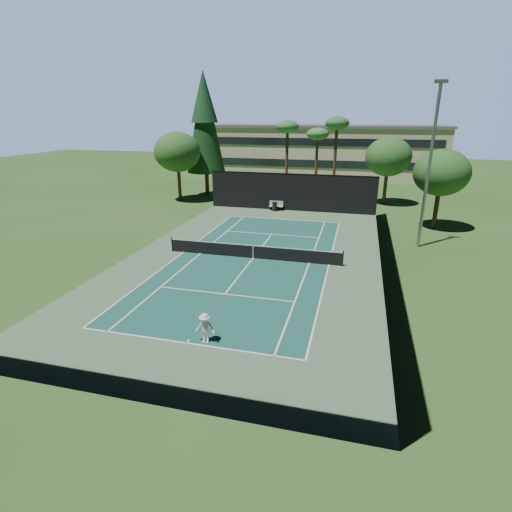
{
  "coord_description": "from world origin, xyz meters",
  "views": [
    {
      "loc": [
        7.07,
        -26.47,
        9.88
      ],
      "look_at": [
        1.0,
        -3.0,
        1.3
      ],
      "focal_mm": 28.0,
      "sensor_mm": 36.0,
      "label": 1
    }
  ],
  "objects_px": {
    "tennis_ball_a": "(76,335)",
    "tennis_ball_d": "(235,237)",
    "tennis_ball_c": "(270,240)",
    "park_bench": "(276,205)",
    "trash_bin": "(275,207)",
    "tennis_net": "(253,251)",
    "tennis_ball_b": "(223,244)",
    "player": "(205,328)"
  },
  "relations": [
    {
      "from": "tennis_ball_b",
      "to": "tennis_ball_a",
      "type": "bearing_deg",
      "value": -97.91
    },
    {
      "from": "park_bench",
      "to": "tennis_ball_c",
      "type": "bearing_deg",
      "value": -80.73
    },
    {
      "from": "tennis_net",
      "to": "trash_bin",
      "type": "bearing_deg",
      "value": 96.18
    },
    {
      "from": "tennis_net",
      "to": "tennis_ball_b",
      "type": "relative_size",
      "value": 182.29
    },
    {
      "from": "park_bench",
      "to": "tennis_ball_a",
      "type": "bearing_deg",
      "value": -97.52
    },
    {
      "from": "player",
      "to": "tennis_ball_a",
      "type": "bearing_deg",
      "value": -169.48
    },
    {
      "from": "tennis_net",
      "to": "player",
      "type": "xyz_separation_m",
      "value": [
        0.82,
        -11.56,
        0.17
      ]
    },
    {
      "from": "player",
      "to": "tennis_ball_c",
      "type": "bearing_deg",
      "value": 92.95
    },
    {
      "from": "player",
      "to": "tennis_ball_c",
      "type": "relative_size",
      "value": 24.56
    },
    {
      "from": "tennis_ball_a",
      "to": "park_bench",
      "type": "bearing_deg",
      "value": 82.48
    },
    {
      "from": "tennis_ball_b",
      "to": "tennis_ball_c",
      "type": "height_order",
      "value": "tennis_ball_b"
    },
    {
      "from": "park_bench",
      "to": "trash_bin",
      "type": "bearing_deg",
      "value": -102.2
    },
    {
      "from": "tennis_ball_a",
      "to": "tennis_ball_d",
      "type": "distance_m",
      "value": 17.55
    },
    {
      "from": "tennis_net",
      "to": "tennis_ball_b",
      "type": "height_order",
      "value": "tennis_net"
    },
    {
      "from": "tennis_ball_a",
      "to": "tennis_ball_d",
      "type": "xyz_separation_m",
      "value": [
        2.43,
        17.39,
        -0.01
      ]
    },
    {
      "from": "tennis_ball_d",
      "to": "trash_bin",
      "type": "xyz_separation_m",
      "value": [
        1.23,
        10.55,
        0.45
      ]
    },
    {
      "from": "tennis_ball_c",
      "to": "trash_bin",
      "type": "relative_size",
      "value": 0.06
    },
    {
      "from": "tennis_ball_c",
      "to": "park_bench",
      "type": "relative_size",
      "value": 0.04
    },
    {
      "from": "tennis_ball_d",
      "to": "trash_bin",
      "type": "height_order",
      "value": "trash_bin"
    },
    {
      "from": "tennis_ball_a",
      "to": "tennis_net",
      "type": "bearing_deg",
      "value": 67.14
    },
    {
      "from": "trash_bin",
      "to": "tennis_ball_a",
      "type": "bearing_deg",
      "value": -97.45
    },
    {
      "from": "player",
      "to": "tennis_ball_d",
      "type": "distance_m",
      "value": 16.77
    },
    {
      "from": "tennis_ball_b",
      "to": "tennis_ball_d",
      "type": "bearing_deg",
      "value": 81.81
    },
    {
      "from": "tennis_net",
      "to": "park_bench",
      "type": "relative_size",
      "value": 8.6
    },
    {
      "from": "tennis_net",
      "to": "tennis_ball_c",
      "type": "distance_m",
      "value": 4.79
    },
    {
      "from": "tennis_ball_c",
      "to": "trash_bin",
      "type": "distance_m",
      "value": 10.75
    },
    {
      "from": "park_bench",
      "to": "tennis_net",
      "type": "bearing_deg",
      "value": -84.33
    },
    {
      "from": "player",
      "to": "trash_bin",
      "type": "height_order",
      "value": "player"
    },
    {
      "from": "player",
      "to": "park_bench",
      "type": "bearing_deg",
      "value": 95.88
    },
    {
      "from": "tennis_net",
      "to": "player",
      "type": "height_order",
      "value": "player"
    },
    {
      "from": "tennis_ball_c",
      "to": "park_bench",
      "type": "bearing_deg",
      "value": 99.27
    },
    {
      "from": "tennis_ball_d",
      "to": "park_bench",
      "type": "bearing_deg",
      "value": 83.14
    },
    {
      "from": "tennis_ball_b",
      "to": "trash_bin",
      "type": "distance_m",
      "value": 12.78
    },
    {
      "from": "tennis_net",
      "to": "tennis_ball_d",
      "type": "bearing_deg",
      "value": 121.12
    },
    {
      "from": "tennis_ball_d",
      "to": "park_bench",
      "type": "height_order",
      "value": "park_bench"
    },
    {
      "from": "player",
      "to": "park_bench",
      "type": "xyz_separation_m",
      "value": [
        -2.38,
        27.33,
        -0.19
      ]
    },
    {
      "from": "trash_bin",
      "to": "tennis_ball_d",
      "type": "bearing_deg",
      "value": -96.64
    },
    {
      "from": "park_bench",
      "to": "trash_bin",
      "type": "relative_size",
      "value": 1.59
    },
    {
      "from": "tennis_ball_b",
      "to": "tennis_net",
      "type": "bearing_deg",
      "value": -39.76
    },
    {
      "from": "player",
      "to": "tennis_ball_b",
      "type": "bearing_deg",
      "value": 106.65
    },
    {
      "from": "tennis_net",
      "to": "tennis_ball_c",
      "type": "height_order",
      "value": "tennis_net"
    },
    {
      "from": "tennis_ball_a",
      "to": "tennis_ball_d",
      "type": "relative_size",
      "value": 1.33
    }
  ]
}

